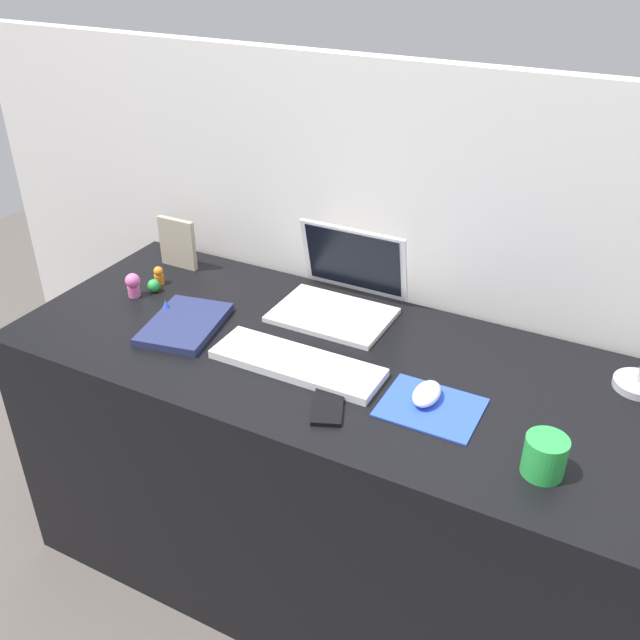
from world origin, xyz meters
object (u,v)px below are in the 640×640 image
toy_figurine_green (154,286)px  toy_figurine_blue (166,307)px  coffee_mug (545,456)px  keyboard (297,363)px  toy_figurine_orange (159,275)px  notebook_pad (185,324)px  mouse (427,394)px  toy_figurine_pink (133,284)px  picture_frame (177,243)px  laptop (342,290)px  cell_phone (328,406)px

toy_figurine_green → toy_figurine_blue: toy_figurine_blue is taller
coffee_mug → keyboard: bearing=170.9°
toy_figurine_orange → notebook_pad: bearing=-37.6°
mouse → toy_figurine_pink: bearing=174.7°
mouse → toy_figurine_orange: 0.88m
toy_figurine_pink → toy_figurine_orange: bearing=80.7°
keyboard → notebook_pad: 0.34m
picture_frame → coffee_mug: (1.15, -0.39, -0.03)m
laptop → picture_frame: (-0.54, 0.00, 0.02)m
keyboard → picture_frame: 0.65m
toy_figurine_blue → notebook_pad: bearing=-22.0°
mouse → keyboard: bearing=-177.4°
notebook_pad → toy_figurine_orange: 0.27m
picture_frame → keyboard: bearing=-27.9°
picture_frame → toy_figurine_green: bearing=-77.7°
mouse → toy_figurine_pink: toy_figurine_pink is taller
keyboard → toy_figurine_pink: size_ratio=6.10×
keyboard → cell_phone: size_ratio=3.20×
keyboard → notebook_pad: (-0.34, 0.02, 0.00)m
coffee_mug → mouse: bearing=158.4°
keyboard → toy_figurine_pink: toy_figurine_pink is taller
coffee_mug → cell_phone: bearing=-178.5°
coffee_mug → toy_figurine_orange: coffee_mug is taller
keyboard → toy_figurine_orange: bearing=161.5°
keyboard → toy_figurine_blue: toy_figurine_blue is taller
keyboard → picture_frame: picture_frame is taller
coffee_mug → notebook_pad: bearing=172.9°
keyboard → toy_figurine_orange: 0.58m
cell_phone → toy_figurine_blue: (-0.56, 0.16, 0.02)m
toy_figurine_pink → toy_figurine_orange: 0.09m
coffee_mug → toy_figurine_pink: coffee_mug is taller
notebook_pad → coffee_mug: size_ratio=2.95×
picture_frame → notebook_pad: bearing=-50.6°
toy_figurine_green → toy_figurine_pink: toy_figurine_pink is taller
mouse → notebook_pad: mouse is taller
toy_figurine_pink → cell_phone: bearing=-15.9°
notebook_pad → toy_figurine_blue: (-0.08, 0.03, 0.01)m
mouse → toy_figurine_orange: size_ratio=1.82×
keyboard → toy_figurine_green: bearing=165.4°
mouse → toy_figurine_green: 0.86m
keyboard → toy_figurine_green: size_ratio=11.06×
mouse → coffee_mug: bearing=-21.6°
coffee_mug → toy_figurine_blue: coffee_mug is taller
cell_phone → toy_figurine_green: toy_figurine_green is taller
toy_figurine_blue → keyboard: bearing=-7.5°
toy_figurine_green → keyboard: bearing=-14.6°
laptop → picture_frame: 0.54m
laptop → cell_phone: bearing=-67.7°
cell_phone → toy_figurine_green: bearing=137.5°
keyboard → mouse: 0.31m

